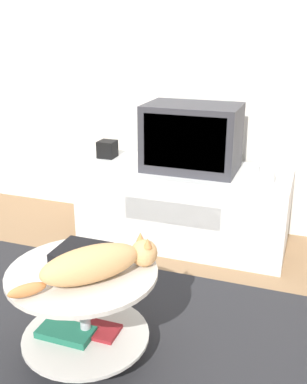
{
  "coord_description": "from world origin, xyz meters",
  "views": [
    {
      "loc": [
        0.82,
        -1.38,
        1.35
      ],
      "look_at": [
        0.11,
        0.6,
        0.57
      ],
      "focal_mm": 42.0,
      "sensor_mm": 36.0,
      "label": 1
    }
  ],
  "objects_px": {
    "tv": "(192,137)",
    "speaker": "(107,149)",
    "dvd_box": "(81,253)",
    "cat": "(97,263)"
  },
  "relations": [
    {
      "from": "tv",
      "to": "speaker",
      "type": "xyz_separation_m",
      "value": [
        -0.61,
        0.07,
        -0.15
      ]
    },
    {
      "from": "dvd_box",
      "to": "speaker",
      "type": "bearing_deg",
      "value": 110.34
    },
    {
      "from": "dvd_box",
      "to": "cat",
      "type": "relative_size",
      "value": 0.44
    },
    {
      "from": "speaker",
      "to": "cat",
      "type": "relative_size",
      "value": 0.24
    },
    {
      "from": "speaker",
      "to": "cat",
      "type": "height_order",
      "value": "speaker"
    },
    {
      "from": "tv",
      "to": "dvd_box",
      "type": "bearing_deg",
      "value": -97.79
    },
    {
      "from": "speaker",
      "to": "dvd_box",
      "type": "height_order",
      "value": "speaker"
    },
    {
      "from": "cat",
      "to": "speaker",
      "type": "bearing_deg",
      "value": 64.51
    },
    {
      "from": "dvd_box",
      "to": "cat",
      "type": "xyz_separation_m",
      "value": [
        0.14,
        -0.12,
        0.04
      ]
    },
    {
      "from": "tv",
      "to": "speaker",
      "type": "relative_size",
      "value": 5.0
    }
  ]
}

